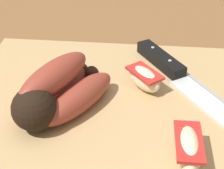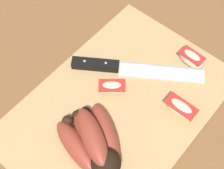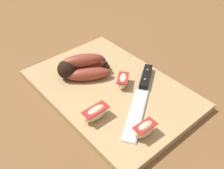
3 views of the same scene
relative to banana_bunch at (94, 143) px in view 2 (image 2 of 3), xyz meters
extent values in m
plane|color=brown|center=(-0.08, -0.02, -0.05)|extent=(6.00, 6.00, 0.00)
cube|color=tan|center=(-0.10, -0.02, -0.04)|extent=(0.46, 0.31, 0.02)
sphere|color=black|center=(0.01, 0.04, 0.00)|extent=(0.05, 0.05, 0.05)
ellipsoid|color=brown|center=(-0.03, 0.00, -0.01)|extent=(0.10, 0.13, 0.04)
sphere|color=black|center=(-0.04, -0.06, -0.01)|extent=(0.02, 0.02, 0.02)
ellipsoid|color=brown|center=(0.00, -0.01, -0.01)|extent=(0.08, 0.13, 0.04)
sphere|color=black|center=(-0.02, -0.06, -0.01)|extent=(0.02, 0.02, 0.02)
ellipsoid|color=brown|center=(0.02, -0.02, -0.01)|extent=(0.06, 0.13, 0.04)
sphere|color=black|center=(0.00, -0.07, -0.01)|extent=(0.02, 0.02, 0.02)
ellipsoid|color=brown|center=(0.00, 0.00, 0.02)|extent=(0.09, 0.12, 0.04)
cylinder|color=white|center=(-0.01, -0.02, 0.01)|extent=(0.02, 0.02, 0.00)
cube|color=silver|center=(-0.22, 0.00, -0.02)|extent=(0.13, 0.17, 0.00)
cube|color=#99999E|center=(-0.23, -0.01, -0.02)|extent=(0.10, 0.15, 0.00)
cube|color=black|center=(-0.14, -0.12, -0.02)|extent=(0.07, 0.10, 0.02)
cylinder|color=#B2B2B7|center=(-0.12, -0.14, -0.01)|extent=(0.01, 0.01, 0.00)
cylinder|color=#B2B2B7|center=(-0.15, -0.10, -0.01)|extent=(0.01, 0.01, 0.00)
ellipsoid|color=beige|center=(-0.16, 0.08, -0.01)|extent=(0.03, 0.07, 0.03)
cube|color=red|center=(-0.16, 0.08, 0.00)|extent=(0.03, 0.06, 0.00)
ellipsoid|color=beige|center=(-0.27, 0.03, -0.01)|extent=(0.03, 0.06, 0.04)
cube|color=red|center=(-0.27, 0.03, 0.01)|extent=(0.03, 0.05, 0.00)
ellipsoid|color=beige|center=(-0.11, -0.05, -0.01)|extent=(0.06, 0.06, 0.03)
cube|color=red|center=(-0.11, -0.05, 0.00)|extent=(0.06, 0.06, 0.00)
camera|label=1|loc=(-0.11, 0.36, 0.27)|focal=57.97mm
camera|label=2|loc=(0.15, 0.17, 0.58)|focal=54.19mm
camera|label=3|loc=(-0.52, 0.34, 0.44)|focal=42.52mm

